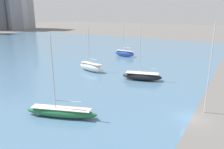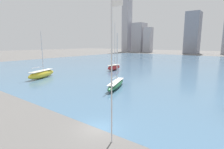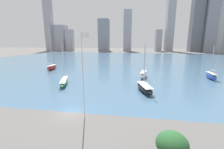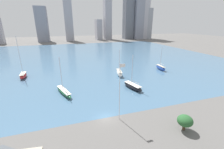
{
  "view_description": "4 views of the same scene",
  "coord_description": "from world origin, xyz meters",
  "px_view_note": "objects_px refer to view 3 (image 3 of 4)",
  "views": [
    {
      "loc": [
        -30.2,
        -4.64,
        14.65
      ],
      "look_at": [
        5.55,
        16.57,
        2.73
      ],
      "focal_mm": 35.0,
      "sensor_mm": 36.0,
      "label": 1
    },
    {
      "loc": [
        12.42,
        -13.76,
        9.52
      ],
      "look_at": [
        -7.76,
        12.91,
        3.58
      ],
      "focal_mm": 28.0,
      "sensor_mm": 36.0,
      "label": 2
    },
    {
      "loc": [
        10.7,
        -22.54,
        12.04
      ],
      "look_at": [
        4.14,
        19.88,
        2.52
      ],
      "focal_mm": 24.0,
      "sensor_mm": 36.0,
      "label": 3
    },
    {
      "loc": [
        -7.73,
        -29.22,
        21.29
      ],
      "look_at": [
        6.4,
        15.16,
        5.26
      ],
      "focal_mm": 24.0,
      "sensor_mm": 36.0,
      "label": 4
    }
  ],
  "objects_px": {
    "sailboat_blue": "(211,76)",
    "sailboat_black": "(145,88)",
    "flag_pole": "(83,74)",
    "sailboat_white": "(143,75)",
    "sailboat_green": "(64,81)",
    "sailboat_red": "(52,67)"
  },
  "relations": [
    {
      "from": "sailboat_blue",
      "to": "sailboat_green",
      "type": "distance_m",
      "value": 46.39
    },
    {
      "from": "sailboat_blue",
      "to": "sailboat_black",
      "type": "relative_size",
      "value": 0.93
    },
    {
      "from": "sailboat_blue",
      "to": "sailboat_black",
      "type": "xyz_separation_m",
      "value": [
        -22.07,
        -15.91,
        -0.17
      ]
    },
    {
      "from": "sailboat_green",
      "to": "sailboat_blue",
      "type": "bearing_deg",
      "value": -3.97
    },
    {
      "from": "flag_pole",
      "to": "sailboat_white",
      "type": "relative_size",
      "value": 1.22
    },
    {
      "from": "flag_pole",
      "to": "sailboat_green",
      "type": "distance_m",
      "value": 22.35
    },
    {
      "from": "sailboat_blue",
      "to": "sailboat_red",
      "type": "bearing_deg",
      "value": 175.63
    },
    {
      "from": "sailboat_green",
      "to": "sailboat_white",
      "type": "bearing_deg",
      "value": 6.08
    },
    {
      "from": "sailboat_blue",
      "to": "sailboat_black",
      "type": "distance_m",
      "value": 27.21
    },
    {
      "from": "sailboat_white",
      "to": "sailboat_green",
      "type": "height_order",
      "value": "sailboat_green"
    },
    {
      "from": "sailboat_white",
      "to": "sailboat_red",
      "type": "height_order",
      "value": "sailboat_red"
    },
    {
      "from": "flag_pole",
      "to": "sailboat_red",
      "type": "distance_m",
      "value": 47.45
    },
    {
      "from": "sailboat_white",
      "to": "sailboat_black",
      "type": "distance_m",
      "value": 14.25
    },
    {
      "from": "sailboat_white",
      "to": "sailboat_red",
      "type": "relative_size",
      "value": 0.66
    },
    {
      "from": "flag_pole",
      "to": "sailboat_blue",
      "type": "distance_m",
      "value": 44.88
    },
    {
      "from": "sailboat_white",
      "to": "flag_pole",
      "type": "bearing_deg",
      "value": -100.02
    },
    {
      "from": "flag_pole",
      "to": "sailboat_black",
      "type": "bearing_deg",
      "value": 54.9
    },
    {
      "from": "sailboat_red",
      "to": "sailboat_black",
      "type": "bearing_deg",
      "value": -31.78
    },
    {
      "from": "sailboat_blue",
      "to": "sailboat_red",
      "type": "height_order",
      "value": "sailboat_red"
    },
    {
      "from": "sailboat_black",
      "to": "sailboat_blue",
      "type": "bearing_deg",
      "value": 20.04
    },
    {
      "from": "sailboat_white",
      "to": "sailboat_green",
      "type": "relative_size",
      "value": 0.94
    },
    {
      "from": "sailboat_white",
      "to": "sailboat_red",
      "type": "xyz_separation_m",
      "value": [
        -38.49,
        9.08,
        -0.01
      ]
    }
  ]
}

